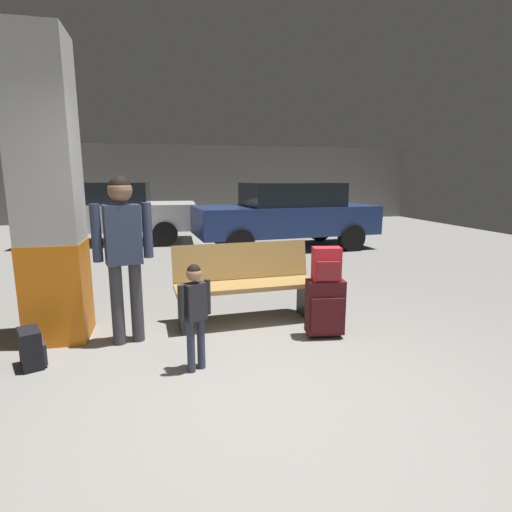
# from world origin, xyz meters

# --- Properties ---
(ground_plane) EXTENTS (18.00, 18.00, 0.10)m
(ground_plane) POSITION_xyz_m (0.00, 4.00, -0.05)
(ground_plane) COLOR gray
(garage_back_wall) EXTENTS (18.00, 0.12, 2.80)m
(garage_back_wall) POSITION_xyz_m (0.00, 12.86, 1.40)
(garage_back_wall) COLOR slate
(garage_back_wall) RESTS_ON ground_plane
(structural_pillar) EXTENTS (0.57, 0.57, 2.96)m
(structural_pillar) POSITION_xyz_m (-1.84, 1.70, 1.47)
(structural_pillar) COLOR orange
(structural_pillar) RESTS_ON ground_plane
(bench) EXTENTS (1.63, 0.62, 0.89)m
(bench) POSITION_xyz_m (0.12, 1.76, 0.44)
(bench) COLOR #9E7A42
(bench) RESTS_ON ground_plane
(suitcase) EXTENTS (0.40, 0.27, 0.60)m
(suitcase) POSITION_xyz_m (0.82, 1.11, 0.32)
(suitcase) COLOR #471419
(suitcase) RESTS_ON ground_plane
(backpack_bright) EXTENTS (0.30, 0.23, 0.34)m
(backpack_bright) POSITION_xyz_m (0.82, 1.11, 0.77)
(backpack_bright) COLOR red
(backpack_bright) RESTS_ON suitcase
(child) EXTENTS (0.28, 0.19, 0.93)m
(child) POSITION_xyz_m (-0.53, 0.66, 0.57)
(child) COLOR #33384C
(child) RESTS_ON ground_plane
(adult) EXTENTS (0.55, 0.27, 1.65)m
(adult) POSITION_xyz_m (-1.15, 1.42, 1.02)
(adult) COLOR #38383D
(adult) RESTS_ON ground_plane
(backpack_dark_floor) EXTENTS (0.27, 0.32, 0.34)m
(backpack_dark_floor) POSITION_xyz_m (-1.93, 1.04, 0.17)
(backpack_dark_floor) COLOR black
(backpack_dark_floor) RESTS_ON ground_plane
(parked_car_near) EXTENTS (4.23, 2.07, 1.51)m
(parked_car_near) POSITION_xyz_m (1.99, 6.36, 0.81)
(parked_car_near) COLOR navy
(parked_car_near) RESTS_ON ground_plane
(parked_car_far) EXTENTS (4.15, 1.89, 1.51)m
(parked_car_far) POSITION_xyz_m (-2.08, 8.07, 0.81)
(parked_car_far) COLOR silver
(parked_car_far) RESTS_ON ground_plane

